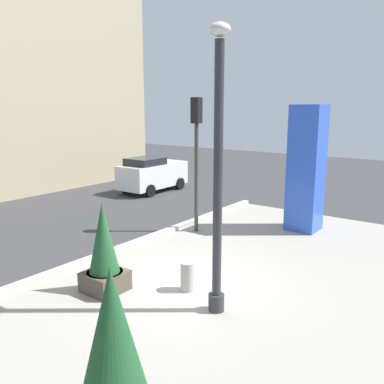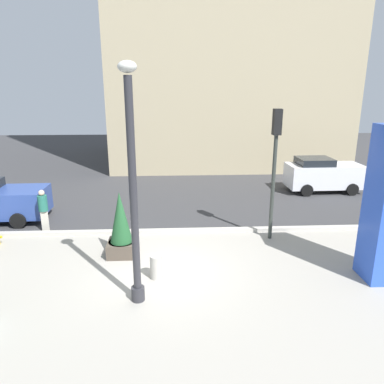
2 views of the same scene
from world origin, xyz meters
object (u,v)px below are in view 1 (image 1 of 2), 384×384
object	(u,v)px
potted_plant_by_pillar	(104,252)
concrete_bollard	(188,276)
lamp_post	(218,180)
traffic_light_corner	(196,143)
potted_plant_curbside	(114,361)
car_curb_east	(152,174)
art_pillar_blue	(306,169)

from	to	relation	value
potted_plant_by_pillar	concrete_bollard	distance (m)	2.16
lamp_post	traffic_light_corner	size ratio (longest dim) A/B	1.27
potted_plant_curbside	potted_plant_by_pillar	size ratio (longest dim) A/B	1.14
lamp_post	potted_plant_by_pillar	world-z (taller)	lamp_post
lamp_post	traffic_light_corner	distance (m)	6.10
lamp_post	car_curb_east	size ratio (longest dim) A/B	1.53
art_pillar_blue	potted_plant_by_pillar	xyz separation A→B (m)	(-7.99, 1.94, -1.28)
potted_plant_by_pillar	concrete_bollard	size ratio (longest dim) A/B	3.02
potted_plant_curbside	lamp_post	bearing A→B (deg)	13.93
traffic_light_corner	potted_plant_curbside	bearing A→B (deg)	-150.12
traffic_light_corner	lamp_post	bearing A→B (deg)	-139.55
concrete_bollard	car_curb_east	distance (m)	12.58
traffic_light_corner	car_curb_east	size ratio (longest dim) A/B	1.20
lamp_post	potted_plant_by_pillar	size ratio (longest dim) A/B	2.72
traffic_light_corner	concrete_bollard	bearing A→B (deg)	-146.22
potted_plant_curbside	art_pillar_blue	bearing A→B (deg)	9.32
concrete_bollard	car_curb_east	xyz separation A→B (m)	(8.71, 9.05, 0.58)
potted_plant_by_pillar	car_curb_east	size ratio (longest dim) A/B	0.56
art_pillar_blue	car_curb_east	xyz separation A→B (m)	(1.96, 9.35, -1.35)
concrete_bollard	art_pillar_blue	bearing A→B (deg)	-2.51
art_pillar_blue	potted_plant_curbside	xyz separation A→B (m)	(-11.13, -1.83, -1.04)
potted_plant_curbside	traffic_light_corner	bearing A→B (deg)	29.88
lamp_post	art_pillar_blue	bearing A→B (deg)	6.74
concrete_bollard	potted_plant_by_pillar	bearing A→B (deg)	127.05
art_pillar_blue	traffic_light_corner	distance (m)	4.13
traffic_light_corner	car_curb_east	distance (m)	8.05
lamp_post	art_pillar_blue	size ratio (longest dim) A/B	1.34
potted_plant_curbside	concrete_bollard	size ratio (longest dim) A/B	3.43
potted_plant_by_pillar	car_curb_east	xyz separation A→B (m)	(9.95, 7.41, -0.07)
lamp_post	concrete_bollard	size ratio (longest dim) A/B	8.21
concrete_bollard	traffic_light_corner	world-z (taller)	traffic_light_corner
potted_plant_curbside	potted_plant_by_pillar	world-z (taller)	potted_plant_curbside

